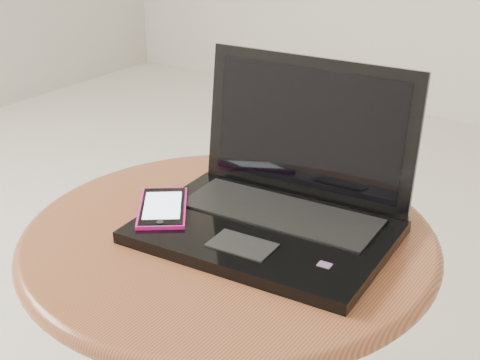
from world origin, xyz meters
The scene contains 4 objects.
table centered at (-0.08, 0.04, 0.36)m, with size 0.58×0.58×0.46m.
laptop centered at (-0.03, 0.09, 0.50)m, with size 0.35×0.29×0.22m.
phone_black centered at (-0.18, 0.05, 0.47)m, with size 0.10×0.12×0.01m.
phone_pink centered at (-0.18, 0.01, 0.48)m, with size 0.13×0.14×0.01m.
Camera 1 is at (0.41, -0.65, 0.92)m, focal length 51.76 mm.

